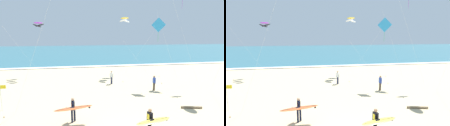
% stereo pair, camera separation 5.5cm
% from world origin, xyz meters
% --- Properties ---
extents(ocean_water, '(160.00, 60.00, 0.08)m').
position_xyz_m(ocean_water, '(0.00, 53.43, 0.04)').
color(ocean_water, '#336B7A').
rests_on(ocean_water, ground).
extents(shoreline_foam, '(160.00, 1.36, 0.01)m').
position_xyz_m(shoreline_foam, '(0.00, 23.73, 0.09)').
color(shoreline_foam, white).
rests_on(shoreline_foam, ocean_water).
extents(surfer_lead, '(2.21, 1.09, 1.71)m').
position_xyz_m(surfer_lead, '(1.62, 0.49, 1.04)').
color(surfer_lead, black).
rests_on(surfer_lead, ground).
extents(surfer_trailing, '(2.52, 1.04, 1.71)m').
position_xyz_m(surfer_trailing, '(-2.79, 3.02, 1.05)').
color(surfer_trailing, black).
rests_on(surfer_trailing, ground).
extents(kite_arc_violet_mid, '(4.92, 2.98, 7.45)m').
position_xyz_m(kite_arc_violet_mid, '(-7.69, 17.59, 7.11)').
color(kite_arc_violet_mid, black).
rests_on(kite_arc_violet_mid, ground).
extents(kite_diamond_cobalt_high, '(3.82, 3.19, 7.60)m').
position_xyz_m(kite_diamond_cobalt_high, '(5.99, 9.87, 6.67)').
color(kite_diamond_cobalt_high, '#2D99DB').
rests_on(kite_diamond_cobalt_high, ground).
extents(kite_arc_golden_outer, '(5.53, 3.48, 8.15)m').
position_xyz_m(kite_arc_golden_outer, '(4.01, 16.42, 7.81)').
color(kite_arc_golden_outer, white).
rests_on(kite_arc_golden_outer, ground).
extents(bystander_blue_top, '(0.24, 0.49, 1.59)m').
position_xyz_m(bystander_blue_top, '(5.31, 8.71, 0.81)').
color(bystander_blue_top, '#4C3D2D').
rests_on(bystander_blue_top, ground).
extents(bystander_white_top, '(0.39, 0.36, 1.59)m').
position_xyz_m(bystander_white_top, '(1.34, 11.91, 0.81)').
color(bystander_white_top, '#2D334C').
rests_on(bystander_white_top, ground).
extents(lifeguard_flag, '(0.45, 0.05, 2.10)m').
position_xyz_m(lifeguard_flag, '(-8.25, 5.97, 1.27)').
color(lifeguard_flag, silver).
rests_on(lifeguard_flag, ground).
extents(driftwood_log, '(1.62, 0.54, 0.17)m').
position_xyz_m(driftwood_log, '(6.41, 3.81, 0.09)').
color(driftwood_log, '#846B4C').
rests_on(driftwood_log, ground).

